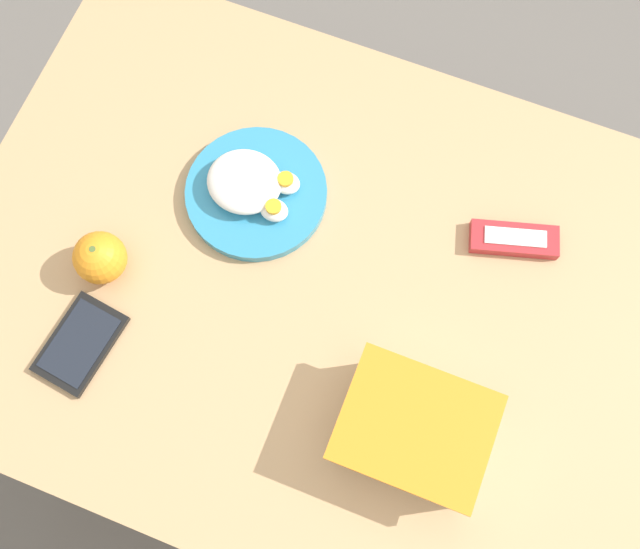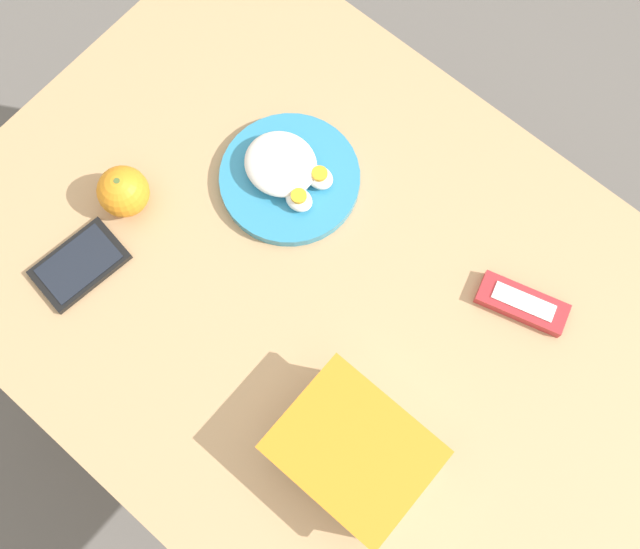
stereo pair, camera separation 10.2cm
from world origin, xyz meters
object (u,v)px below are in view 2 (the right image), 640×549
food_container (353,452)px  orange_fruit (123,192)px  rice_plate (288,174)px  candy_bar (522,304)px  cell_phone (80,265)px

food_container → orange_fruit: bearing=-7.7°
rice_plate → candy_bar: bearing=-169.7°
food_container → orange_fruit: 0.48m
orange_fruit → rice_plate: (-0.15, -0.18, -0.02)m
cell_phone → candy_bar: bearing=-144.7°
food_container → rice_plate: food_container is taller
orange_fruit → candy_bar: 0.58m
candy_bar → cell_phone: candy_bar is taller
candy_bar → cell_phone: size_ratio=0.98×
orange_fruit → cell_phone: orange_fruit is taller
orange_fruit → candy_bar: size_ratio=0.56×
food_container → orange_fruit: size_ratio=2.54×
rice_plate → cell_phone: 0.32m
orange_fruit → candy_bar: bearing=-155.1°
candy_bar → cell_phone: bearing=35.3°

